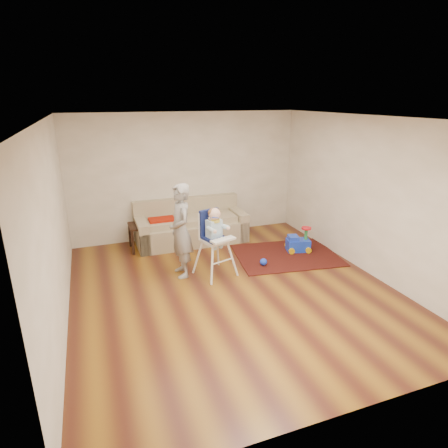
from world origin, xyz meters
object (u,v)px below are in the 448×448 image
object	(u,v)px
side_table	(143,237)
toy_ball	(263,262)
high_chair	(215,243)
sofa	(191,222)
ride_on_toy	(298,239)
adult	(181,231)

from	to	relation	value
side_table	toy_ball	distance (m)	2.54
side_table	high_chair	xyz separation A→B (m)	(1.01, -1.62, 0.33)
sofa	toy_ball	xyz separation A→B (m)	(0.92, -1.67, -0.37)
sofa	high_chair	xyz separation A→B (m)	(-0.03, -1.68, 0.14)
ride_on_toy	high_chair	bearing A→B (deg)	-154.20
side_table	toy_ball	xyz separation A→B (m)	(1.96, -1.61, -0.18)
side_table	ride_on_toy	size ratio (longest dim) A/B	1.07
side_table	high_chair	bearing A→B (deg)	-58.07
ride_on_toy	high_chair	world-z (taller)	high_chair
sofa	side_table	xyz separation A→B (m)	(-1.04, -0.06, -0.18)
adult	sofa	bearing A→B (deg)	156.99
side_table	toy_ball	size ratio (longest dim) A/B	3.95
sofa	adult	size ratio (longest dim) A/B	1.42
side_table	adult	size ratio (longest dim) A/B	0.33
high_chair	adult	bearing A→B (deg)	143.57
ride_on_toy	side_table	bearing A→B (deg)	171.24
toy_ball	adult	world-z (taller)	adult
high_chair	adult	distance (m)	0.62
ride_on_toy	toy_ball	bearing A→B (deg)	-143.77
adult	toy_ball	bearing A→B (deg)	81.25
toy_ball	high_chair	xyz separation A→B (m)	(-0.95, -0.01, 0.51)
sofa	toy_ball	bearing A→B (deg)	-60.98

